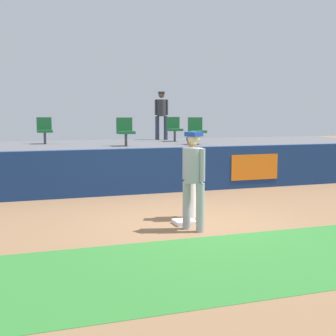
{
  "coord_description": "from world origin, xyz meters",
  "views": [
    {
      "loc": [
        -3.29,
        -8.25,
        2.15
      ],
      "look_at": [
        -0.14,
        1.09,
        1.0
      ],
      "focal_mm": 49.58,
      "sensor_mm": 36.0,
      "label": 1
    }
  ],
  "objects": [
    {
      "name": "seat_front_right",
      "position": [
        2.19,
        5.19,
        1.68
      ],
      "size": [
        0.47,
        0.44,
        0.84
      ],
      "color": "#4C4C51",
      "rests_on": "bleacher_platform"
    },
    {
      "name": "field_wall",
      "position": [
        0.02,
        3.75,
        0.62
      ],
      "size": [
        18.0,
        0.26,
        1.23
      ],
      "color": "navy",
      "rests_on": "ground_plane"
    },
    {
      "name": "player_runner_visitor",
      "position": [
        -0.15,
        -0.42,
        1.06
      ],
      "size": [
        0.47,
        0.47,
        1.83
      ],
      "rotation": [
        0.0,
        0.0,
        -1.08
      ],
      "color": "#9EA3AD",
      "rests_on": "ground_plane"
    },
    {
      "name": "seat_back_right",
      "position": [
        2.08,
        6.99,
        1.68
      ],
      "size": [
        0.47,
        0.44,
        0.84
      ],
      "color": "#4C4C51",
      "rests_on": "bleacher_platform"
    },
    {
      "name": "seat_front_center",
      "position": [
        -0.09,
        5.19,
        1.68
      ],
      "size": [
        0.48,
        0.44,
        0.84
      ],
      "color": "#4C4C51",
      "rests_on": "bleacher_platform"
    },
    {
      "name": "bleacher_platform",
      "position": [
        0.0,
        6.32,
        0.6
      ],
      "size": [
        18.0,
        4.8,
        1.21
      ],
      "primitive_type": "cube",
      "color": "#59595E",
      "rests_on": "ground_plane"
    },
    {
      "name": "grass_foreground_strip",
      "position": [
        0.0,
        -2.33,
        0.0
      ],
      "size": [
        18.0,
        2.8,
        0.01
      ],
      "primitive_type": "cube",
      "color": "#2D722D",
      "rests_on": "ground_plane"
    },
    {
      "name": "seat_back_left",
      "position": [
        -2.29,
        6.99,
        1.68
      ],
      "size": [
        0.46,
        0.44,
        0.84
      ],
      "color": "#4C4C51",
      "rests_on": "bleacher_platform"
    },
    {
      "name": "first_base",
      "position": [
        -0.14,
        0.09,
        0.04
      ],
      "size": [
        0.4,
        0.4,
        0.08
      ],
      "primitive_type": "cube",
      "color": "white",
      "rests_on": "ground_plane"
    },
    {
      "name": "spectator_hooded",
      "position": [
        1.95,
        8.02,
        2.22
      ],
      "size": [
        0.47,
        0.42,
        1.75
      ],
      "rotation": [
        0.0,
        0.0,
        2.81
      ],
      "color": "#33384C",
      "rests_on": "bleacher_platform"
    },
    {
      "name": "ground_plane",
      "position": [
        0.0,
        0.0,
        0.0
      ],
      "size": [
        60.0,
        60.0,
        0.0
      ],
      "primitive_type": "plane",
      "color": "#846042"
    },
    {
      "name": "player_fielder_home",
      "position": [
        0.19,
        0.49,
        0.98
      ],
      "size": [
        0.48,
        0.47,
        1.69
      ],
      "rotation": [
        0.0,
        0.0,
        -2.01
      ],
      "color": "white",
      "rests_on": "ground_plane"
    }
  ]
}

